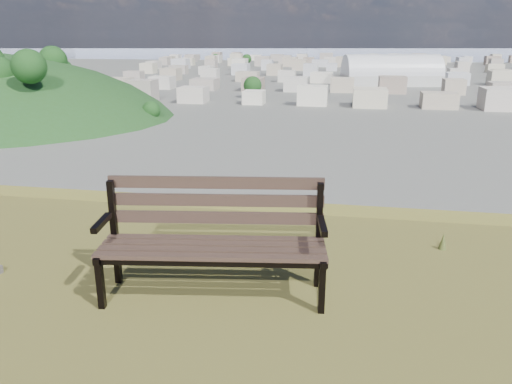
# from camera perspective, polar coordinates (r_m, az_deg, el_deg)

# --- Properties ---
(park_bench) EXTENTS (1.89, 0.83, 0.96)m
(park_bench) POSITION_cam_1_polar(r_m,az_deg,el_deg) (4.15, -4.84, -4.60)
(park_bench) COLOR #3F2E24
(park_bench) RESTS_ON hilltop_mesa
(arena) EXTENTS (55.80, 33.71, 21.98)m
(arena) POSITION_cam_1_polar(r_m,az_deg,el_deg) (293.25, 15.16, 12.70)
(arena) COLOR #B8B8B4
(arena) RESTS_ON ground
(city_blocks) EXTENTS (395.00, 361.00, 7.00)m
(city_blocks) POSITION_cam_1_polar(r_m,az_deg,el_deg) (396.91, 10.26, 13.90)
(city_blocks) COLOR beige
(city_blocks) RESTS_ON ground
(city_trees) EXTENTS (406.52, 387.20, 9.98)m
(city_trees) POSITION_cam_1_polar(r_m,az_deg,el_deg) (322.72, 5.37, 13.55)
(city_trees) COLOR #302518
(city_trees) RESTS_ON ground
(bay_water) EXTENTS (2400.00, 700.00, 0.12)m
(bay_water) POSITION_cam_1_polar(r_m,az_deg,el_deg) (902.16, 10.47, 15.58)
(bay_water) COLOR #8390A6
(bay_water) RESTS_ON ground
(far_hills) EXTENTS (2050.00, 340.00, 60.00)m
(far_hills) POSITION_cam_1_polar(r_m,az_deg,el_deg) (1406.06, 8.00, 17.35)
(far_hills) COLOR #9AA1BF
(far_hills) RESTS_ON ground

